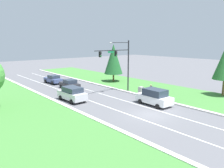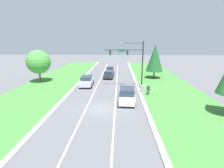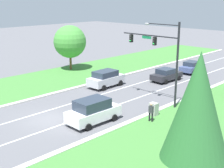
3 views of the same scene
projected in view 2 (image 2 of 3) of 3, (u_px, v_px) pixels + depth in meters
name	position (u px, v px, depth m)	size (l,w,h in m)	color
ground_plane	(101.00, 108.00, 21.84)	(160.00, 160.00, 0.00)	#5B5B60
curb_strip_right	(146.00, 108.00, 21.60)	(0.50, 90.00, 0.15)	beige
curb_strip_left	(56.00, 107.00, 22.05)	(0.50, 90.00, 0.15)	beige
grass_verge_right	(189.00, 109.00, 21.40)	(10.00, 90.00, 0.08)	#427F38
grass_verge_left	(16.00, 107.00, 22.26)	(10.00, 90.00, 0.08)	#427F38
lane_stripe_inner_left	(86.00, 108.00, 21.91)	(0.14, 81.00, 0.01)	white
lane_stripe_inner_right	(115.00, 108.00, 21.77)	(0.14, 81.00, 0.01)	white
traffic_signal_mast	(132.00, 58.00, 30.08)	(6.70, 0.41, 8.12)	black
charcoal_sedan	(109.00, 75.00, 38.86)	(2.25, 4.42, 1.62)	#28282D
white_suv	(127.00, 95.00, 23.61)	(2.37, 4.73, 2.07)	white
silver_suv	(87.00, 81.00, 32.06)	(2.31, 4.66, 1.94)	silver
slate_blue_sedan	(110.00, 70.00, 44.94)	(2.20, 4.45, 1.62)	#475684
utility_cabinet	(143.00, 89.00, 28.23)	(0.70, 0.60, 1.21)	#9E9E99
pedestrian	(148.00, 89.00, 26.84)	(0.41, 0.28, 1.69)	black
fire_hydrant	(152.00, 88.00, 29.53)	(0.34, 0.20, 0.70)	#B7B7BC
oak_near_left_tree	(38.00, 62.00, 34.23)	(4.63, 4.63, 6.42)	brown
conifer_far_right_tree	(155.00, 58.00, 37.75)	(3.64, 3.64, 7.45)	brown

